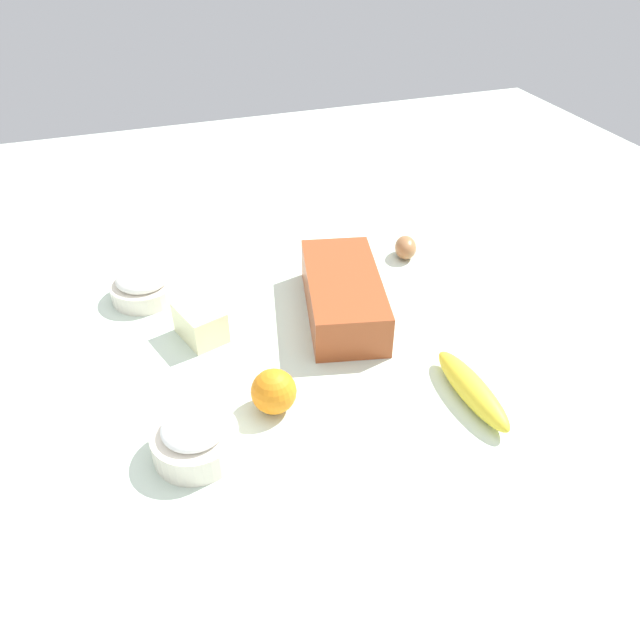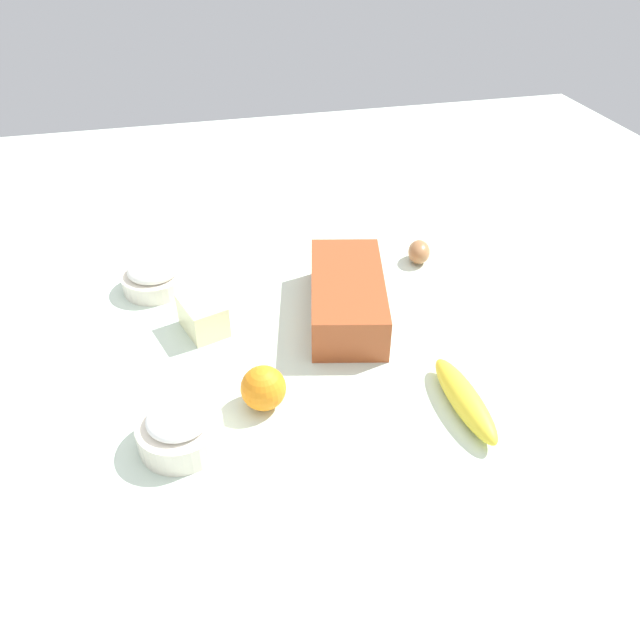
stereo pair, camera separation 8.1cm
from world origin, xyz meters
The scene contains 8 objects.
ground_plane centered at (0.00, 0.00, -0.01)m, with size 2.40×2.40×0.02m, color silver.
loaf_pan centered at (-0.06, 0.07, 0.04)m, with size 0.30×0.19×0.08m.
flour_bowl centered at (-0.23, -0.28, 0.03)m, with size 0.12×0.12×0.06m.
sugar_bowl centered at (0.19, -0.25, 0.03)m, with size 0.12×0.12×0.07m.
banana centered at (0.22, 0.17, 0.02)m, with size 0.19×0.04×0.04m, color yellow.
orange_fruit centered at (0.14, -0.12, 0.03)m, with size 0.07×0.07×0.07m, color orange.
butter_block centered at (-0.07, -0.20, 0.03)m, with size 0.09×0.06×0.06m, color #F4EDB2.
egg_near_butter centered at (-0.21, 0.26, 0.02)m, with size 0.05×0.05×0.06m, color #9F6B40.
Camera 2 is at (0.82, -0.20, 0.67)m, focal length 34.24 mm.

